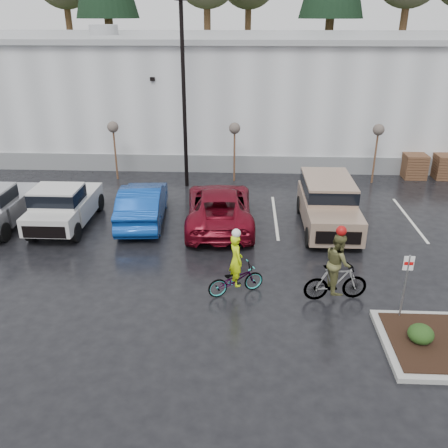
{
  "coord_description": "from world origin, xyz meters",
  "views": [
    {
      "loc": [
        -0.88,
        -11.85,
        8.43
      ],
      "look_at": [
        -1.64,
        4.15,
        1.3
      ],
      "focal_mm": 38.0,
      "sensor_mm": 36.0,
      "label": 1
    }
  ],
  "objects_px": {
    "sapling_west": "(113,130)",
    "pickup_silver": "(0,202)",
    "lamppost": "(183,75)",
    "fire_lane_sign": "(406,280)",
    "pickup_white": "(67,202)",
    "sapling_east": "(378,133)",
    "suv_tan": "(329,206)",
    "sapling_mid": "(235,131)",
    "cyclist_hivis": "(236,274)",
    "cyclist_olive": "(337,274)",
    "car_blue": "(143,203)",
    "pallet_stack_b": "(445,166)",
    "car_red": "(219,206)",
    "pallet_stack_a": "(414,166)"
  },
  "relations": [
    {
      "from": "car_blue",
      "to": "sapling_east",
      "type": "bearing_deg",
      "value": -157.77
    },
    {
      "from": "lamppost",
      "to": "sapling_east",
      "type": "relative_size",
      "value": 2.88
    },
    {
      "from": "lamppost",
      "to": "pickup_white",
      "type": "bearing_deg",
      "value": -131.73
    },
    {
      "from": "pickup_silver",
      "to": "sapling_west",
      "type": "bearing_deg",
      "value": 61.05
    },
    {
      "from": "fire_lane_sign",
      "to": "pickup_white",
      "type": "distance_m",
      "value": 14.06
    },
    {
      "from": "pallet_stack_b",
      "to": "pallet_stack_a",
      "type": "bearing_deg",
      "value": 180.0
    },
    {
      "from": "sapling_east",
      "to": "fire_lane_sign",
      "type": "relative_size",
      "value": 1.45
    },
    {
      "from": "cyclist_hivis",
      "to": "fire_lane_sign",
      "type": "bearing_deg",
      "value": -128.45
    },
    {
      "from": "fire_lane_sign",
      "to": "suv_tan",
      "type": "height_order",
      "value": "fire_lane_sign"
    },
    {
      "from": "pallet_stack_b",
      "to": "pickup_white",
      "type": "xyz_separation_m",
      "value": [
        -18.78,
        -7.13,
        0.3
      ]
    },
    {
      "from": "pickup_white",
      "to": "fire_lane_sign",
      "type": "bearing_deg",
      "value": -28.32
    },
    {
      "from": "lamppost",
      "to": "pallet_stack_b",
      "type": "xyz_separation_m",
      "value": [
        14.2,
        2.0,
        -5.01
      ]
    },
    {
      "from": "sapling_west",
      "to": "pickup_white",
      "type": "bearing_deg",
      "value": -95.36
    },
    {
      "from": "fire_lane_sign",
      "to": "cyclist_olive",
      "type": "bearing_deg",
      "value": 147.77
    },
    {
      "from": "suv_tan",
      "to": "sapling_west",
      "type": "bearing_deg",
      "value": 149.93
    },
    {
      "from": "car_blue",
      "to": "suv_tan",
      "type": "xyz_separation_m",
      "value": [
        7.99,
        -0.41,
        0.19
      ]
    },
    {
      "from": "sapling_east",
      "to": "fire_lane_sign",
      "type": "distance_m",
      "value": 13.06
    },
    {
      "from": "sapling_east",
      "to": "cyclist_olive",
      "type": "relative_size",
      "value": 1.24
    },
    {
      "from": "sapling_west",
      "to": "pallet_stack_a",
      "type": "height_order",
      "value": "sapling_west"
    },
    {
      "from": "sapling_east",
      "to": "cyclist_hivis",
      "type": "bearing_deg",
      "value": -121.81
    },
    {
      "from": "sapling_east",
      "to": "suv_tan",
      "type": "xyz_separation_m",
      "value": [
        -3.36,
        -6.16,
        -1.7
      ]
    },
    {
      "from": "sapling_east",
      "to": "pallet_stack_b",
      "type": "relative_size",
      "value": 2.37
    },
    {
      "from": "pallet_stack_b",
      "to": "pickup_white",
      "type": "height_order",
      "value": "pickup_white"
    },
    {
      "from": "sapling_west",
      "to": "sapling_east",
      "type": "height_order",
      "value": "same"
    },
    {
      "from": "pickup_white",
      "to": "sapling_mid",
      "type": "bearing_deg",
      "value": 40.91
    },
    {
      "from": "pickup_white",
      "to": "suv_tan",
      "type": "xyz_separation_m",
      "value": [
        11.22,
        -0.03,
        0.05
      ]
    },
    {
      "from": "sapling_east",
      "to": "pickup_white",
      "type": "distance_m",
      "value": 15.91
    },
    {
      "from": "cyclist_olive",
      "to": "pickup_silver",
      "type": "bearing_deg",
      "value": 60.05
    },
    {
      "from": "sapling_mid",
      "to": "cyclist_hivis",
      "type": "bearing_deg",
      "value": -88.17
    },
    {
      "from": "sapling_mid",
      "to": "suv_tan",
      "type": "distance_m",
      "value": 7.62
    },
    {
      "from": "cyclist_hivis",
      "to": "cyclist_olive",
      "type": "bearing_deg",
      "value": -117.27
    },
    {
      "from": "sapling_west",
      "to": "cyclist_hivis",
      "type": "height_order",
      "value": "sapling_west"
    },
    {
      "from": "sapling_east",
      "to": "pallet_stack_a",
      "type": "height_order",
      "value": "sapling_east"
    },
    {
      "from": "pallet_stack_a",
      "to": "fire_lane_sign",
      "type": "distance_m",
      "value": 14.6
    },
    {
      "from": "pickup_white",
      "to": "cyclist_olive",
      "type": "xyz_separation_m",
      "value": [
        10.63,
        -5.57,
        -0.05
      ]
    },
    {
      "from": "sapling_mid",
      "to": "pallet_stack_a",
      "type": "xyz_separation_m",
      "value": [
        10.0,
        1.0,
        -2.05
      ]
    },
    {
      "from": "fire_lane_sign",
      "to": "car_red",
      "type": "height_order",
      "value": "fire_lane_sign"
    },
    {
      "from": "sapling_west",
      "to": "cyclist_hivis",
      "type": "xyz_separation_m",
      "value": [
        6.87,
        -11.5,
        -2.01
      ]
    },
    {
      "from": "lamppost",
      "to": "cyclist_hivis",
      "type": "distance_m",
      "value": 11.96
    },
    {
      "from": "sapling_mid",
      "to": "pallet_stack_a",
      "type": "height_order",
      "value": "sapling_mid"
    },
    {
      "from": "pickup_silver",
      "to": "car_red",
      "type": "distance_m",
      "value": 9.49
    },
    {
      "from": "pickup_white",
      "to": "pickup_silver",
      "type": "bearing_deg",
      "value": -177.29
    },
    {
      "from": "sapling_mid",
      "to": "pallet_stack_a",
      "type": "bearing_deg",
      "value": 5.71
    },
    {
      "from": "fire_lane_sign",
      "to": "suv_tan",
      "type": "distance_m",
      "value": 6.75
    },
    {
      "from": "lamppost",
      "to": "pallet_stack_b",
      "type": "distance_m",
      "value": 15.19
    },
    {
      "from": "lamppost",
      "to": "pickup_silver",
      "type": "height_order",
      "value": "lamppost"
    },
    {
      "from": "lamppost",
      "to": "fire_lane_sign",
      "type": "distance_m",
      "value": 14.78
    },
    {
      "from": "pallet_stack_a",
      "to": "fire_lane_sign",
      "type": "bearing_deg",
      "value": -108.81
    },
    {
      "from": "sapling_west",
      "to": "pickup_silver",
      "type": "xyz_separation_m",
      "value": [
        -3.47,
        -6.27,
        -1.75
      ]
    },
    {
      "from": "car_red",
      "to": "cyclist_olive",
      "type": "height_order",
      "value": "cyclist_olive"
    }
  ]
}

